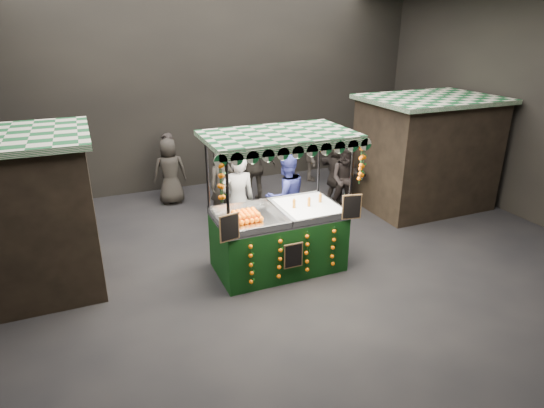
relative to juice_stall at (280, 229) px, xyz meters
name	(u,v)px	position (x,y,z in m)	size (l,w,h in m)	color
ground	(280,266)	(0.04, 0.06, -0.77)	(12.00, 12.00, 0.00)	black
market_hall	(281,76)	(0.04, 0.06, 2.61)	(12.10, 10.10, 5.05)	black
neighbour_stall_right	(426,152)	(4.44, 1.56, 0.54)	(3.00, 2.20, 2.60)	black
juice_stall	(280,229)	(0.00, 0.00, 0.00)	(2.57, 1.51, 2.49)	black
vendor_grey	(238,201)	(-0.39, 1.15, 0.18)	(0.71, 0.48, 1.90)	slate
vendor_blue	(286,197)	(0.62, 1.12, 0.13)	(0.93, 0.76, 1.80)	navy
shopper_0	(222,186)	(-0.27, 2.58, 0.01)	(0.57, 0.38, 1.56)	#2D2925
shopper_1	(346,179)	(2.49, 1.86, 0.02)	(0.98, 0.93, 1.59)	black
shopper_2	(255,167)	(0.75, 3.24, 0.14)	(1.10, 0.53, 1.82)	#2B2723
shopper_3	(313,152)	(2.83, 4.21, 0.05)	(1.01, 1.22, 1.64)	#2A2622
shopper_4	(170,171)	(-1.16, 3.99, 0.04)	(0.82, 0.55, 1.62)	#2B2723
shopper_5	(337,171)	(2.54, 2.36, 0.08)	(0.73, 1.63, 1.70)	#282320
shopper_6	(168,165)	(-1.09, 4.57, 0.04)	(0.57, 0.69, 1.61)	black
shopper_7	(221,164)	(0.03, 3.69, 0.16)	(0.68, 1.16, 1.86)	#282421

